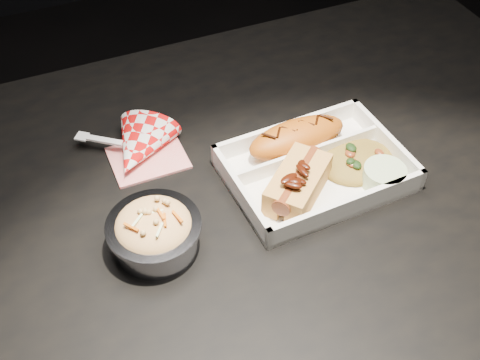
% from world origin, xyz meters
% --- Properties ---
extents(dining_table, '(1.20, 0.80, 0.75)m').
position_xyz_m(dining_table, '(0.00, 0.00, 0.66)').
color(dining_table, black).
rests_on(dining_table, ground).
extents(food_tray, '(0.26, 0.19, 0.04)m').
position_xyz_m(food_tray, '(0.09, -0.01, 0.76)').
color(food_tray, white).
rests_on(food_tray, dining_table).
extents(fried_pastry, '(0.16, 0.07, 0.05)m').
position_xyz_m(fried_pastry, '(0.09, 0.05, 0.78)').
color(fried_pastry, '#B35611').
rests_on(fried_pastry, food_tray).
extents(hotdog, '(0.12, 0.12, 0.06)m').
position_xyz_m(hotdog, '(0.05, -0.04, 0.78)').
color(hotdog, gold).
rests_on(hotdog, food_tray).
extents(fried_rice_mound, '(0.12, 0.10, 0.03)m').
position_xyz_m(fried_rice_mound, '(0.16, -0.02, 0.77)').
color(fried_rice_mound, olive).
rests_on(fried_rice_mound, food_tray).
extents(cupcake_liner, '(0.06, 0.06, 0.03)m').
position_xyz_m(cupcake_liner, '(0.17, -0.07, 0.77)').
color(cupcake_liner, '#B4CC9A').
rests_on(cupcake_liner, food_tray).
extents(foil_coleslaw_cup, '(0.12, 0.12, 0.07)m').
position_xyz_m(foil_coleslaw_cup, '(-0.16, -0.04, 0.78)').
color(foil_coleslaw_cup, silver).
rests_on(foil_coleslaw_cup, dining_table).
extents(napkin_fork, '(0.16, 0.15, 0.10)m').
position_xyz_m(napkin_fork, '(-0.13, 0.13, 0.77)').
color(napkin_fork, red).
rests_on(napkin_fork, dining_table).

